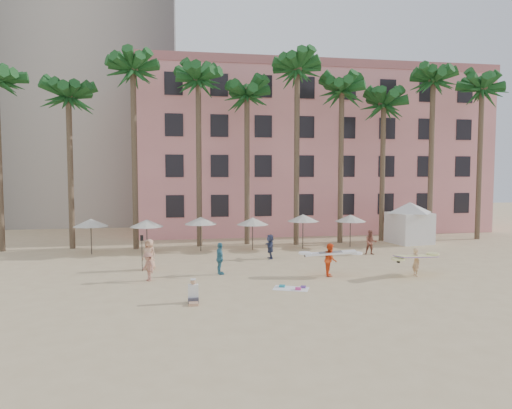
{
  "coord_description": "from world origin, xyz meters",
  "views": [
    {
      "loc": [
        -6.42,
        -22.2,
        6.0
      ],
      "look_at": [
        -1.8,
        6.0,
        4.0
      ],
      "focal_mm": 32.0,
      "sensor_mm": 36.0,
      "label": 1
    }
  ],
  "objects_px": {
    "carrier_white": "(330,259)",
    "pink_hotel": "(306,154)",
    "cabana": "(410,219)",
    "carrier_yellow": "(416,260)"
  },
  "relations": [
    {
      "from": "carrier_yellow",
      "to": "pink_hotel",
      "type": "bearing_deg",
      "value": 89.99
    },
    {
      "from": "carrier_yellow",
      "to": "carrier_white",
      "type": "height_order",
      "value": "carrier_white"
    },
    {
      "from": "carrier_yellow",
      "to": "carrier_white",
      "type": "bearing_deg",
      "value": 169.75
    },
    {
      "from": "cabana",
      "to": "carrier_white",
      "type": "relative_size",
      "value": 1.69
    },
    {
      "from": "cabana",
      "to": "carrier_white",
      "type": "bearing_deg",
      "value": -134.64
    },
    {
      "from": "pink_hotel",
      "to": "carrier_white",
      "type": "bearing_deg",
      "value": -102.02
    },
    {
      "from": "carrier_white",
      "to": "pink_hotel",
      "type": "bearing_deg",
      "value": 77.98
    },
    {
      "from": "cabana",
      "to": "carrier_yellow",
      "type": "bearing_deg",
      "value": -116.19
    },
    {
      "from": "cabana",
      "to": "carrier_white",
      "type": "height_order",
      "value": "cabana"
    },
    {
      "from": "carrier_white",
      "to": "cabana",
      "type": "bearing_deg",
      "value": 45.36
    }
  ]
}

